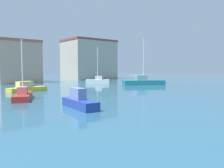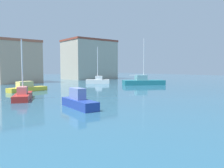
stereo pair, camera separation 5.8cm
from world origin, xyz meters
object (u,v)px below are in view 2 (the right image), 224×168
object	(u,v)px
sailboat_red_far_right	(23,95)
motorboat_blue_inner_mooring	(79,101)
sailboat_teal_mid_harbor	(143,82)
motorboat_yellow_outer_mooring	(27,88)
sailboat_white_center_channel	(98,81)

from	to	relation	value
sailboat_red_far_right	motorboat_blue_inner_mooring	bearing A→B (deg)	-75.81
sailboat_teal_mid_harbor	motorboat_yellow_outer_mooring	world-z (taller)	sailboat_teal_mid_harbor
motorboat_yellow_outer_mooring	motorboat_blue_inner_mooring	world-z (taller)	motorboat_blue_inner_mooring
sailboat_teal_mid_harbor	sailboat_white_center_channel	bearing A→B (deg)	117.87
sailboat_teal_mid_harbor	motorboat_blue_inner_mooring	size ratio (longest dim) A/B	1.94
sailboat_white_center_channel	motorboat_yellow_outer_mooring	distance (m)	17.10
sailboat_white_center_channel	motorboat_blue_inner_mooring	distance (m)	27.01
sailboat_teal_mid_harbor	sailboat_white_center_channel	world-z (taller)	sailboat_teal_mid_harbor
sailboat_teal_mid_harbor	sailboat_red_far_right	xyz separation A→B (m)	(-22.85, -5.67, -0.17)
sailboat_teal_mid_harbor	motorboat_yellow_outer_mooring	size ratio (longest dim) A/B	1.56
sailboat_white_center_channel	motorboat_yellow_outer_mooring	bearing A→B (deg)	-157.88
sailboat_red_far_right	motorboat_blue_inner_mooring	size ratio (longest dim) A/B	1.35
sailboat_teal_mid_harbor	sailboat_red_far_right	distance (m)	23.54
motorboat_yellow_outer_mooring	sailboat_white_center_channel	bearing A→B (deg)	22.12
motorboat_yellow_outer_mooring	sailboat_red_far_right	world-z (taller)	sailboat_red_far_right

